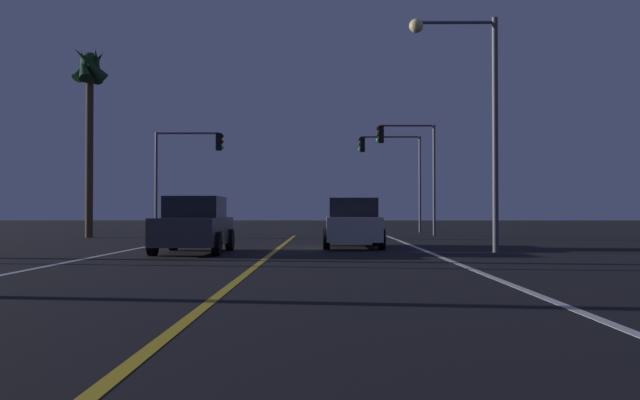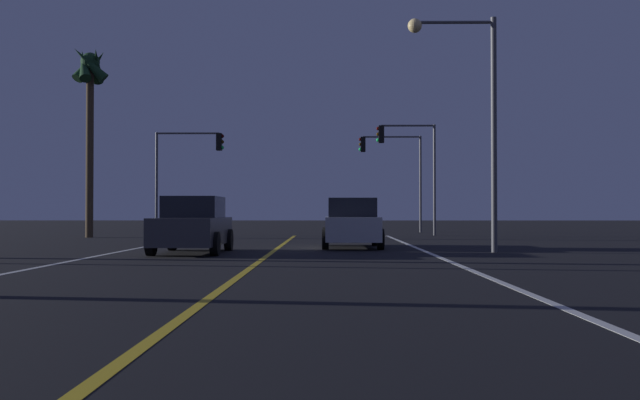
{
  "view_description": "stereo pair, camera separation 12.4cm",
  "coord_description": "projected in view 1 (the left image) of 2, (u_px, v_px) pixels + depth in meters",
  "views": [
    {
      "loc": [
        1.58,
        1.65,
        1.24
      ],
      "look_at": [
        1.33,
        34.8,
        1.79
      ],
      "focal_mm": 39.45,
      "sensor_mm": 36.0,
      "label": 1
    },
    {
      "loc": [
        1.7,
        1.65,
        1.24
      ],
      "look_at": [
        1.33,
        34.8,
        1.79
      ],
      "focal_mm": 39.45,
      "sensor_mm": 36.0,
      "label": 2
    }
  ],
  "objects": [
    {
      "name": "car_ahead_far",
      "position": [
        353.0,
        224.0,
        24.21
      ],
      "size": [
        2.02,
        4.3,
        1.7
      ],
      "rotation": [
        0.0,
        0.0,
        1.57
      ],
      "color": "black",
      "rests_on": "ground"
    },
    {
      "name": "car_oncoming",
      "position": [
        194.0,
        226.0,
        21.09
      ],
      "size": [
        2.02,
        4.3,
        1.7
      ],
      "rotation": [
        0.0,
        0.0,
        -1.57
      ],
      "color": "black",
      "rests_on": "ground"
    },
    {
      "name": "traffic_light_near_left",
      "position": [
        189.0,
        158.0,
        36.62
      ],
      "size": [
        3.6,
        0.36,
        5.39
      ],
      "color": "#4C4C51",
      "rests_on": "ground"
    },
    {
      "name": "street_lamp_right_far",
      "position": [
        473.0,
        100.0,
        21.46
      ],
      "size": [
        2.71,
        0.44,
        7.19
      ],
      "rotation": [
        0.0,
        0.0,
        3.14
      ],
      "color": "#4C4C51",
      "rests_on": "ground"
    },
    {
      "name": "lane_edge_right",
      "position": [
        482.0,
        273.0,
        14.14
      ],
      "size": [
        0.16,
        43.68,
        0.01
      ],
      "primitive_type": "cube",
      "color": "silver",
      "rests_on": "ground"
    },
    {
      "name": "lane_edge_left",
      "position": [
        13.0,
        273.0,
        14.21
      ],
      "size": [
        0.16,
        43.68,
        0.01
      ],
      "primitive_type": "cube",
      "color": "silver",
      "rests_on": "ground"
    },
    {
      "name": "palm_tree_left_far",
      "position": [
        90.0,
        84.0,
        33.75
      ],
      "size": [
        1.87,
        2.02,
        9.24
      ],
      "color": "#473826",
      "rests_on": "ground"
    },
    {
      "name": "traffic_light_near_right",
      "position": [
        407.0,
        154.0,
        36.54
      ],
      "size": [
        3.09,
        0.36,
        5.77
      ],
      "rotation": [
        0.0,
        0.0,
        3.14
      ],
      "color": "#4C4C51",
      "rests_on": "ground"
    },
    {
      "name": "traffic_light_far_right",
      "position": [
        391.0,
        161.0,
        42.04
      ],
      "size": [
        3.76,
        0.36,
        5.77
      ],
      "rotation": [
        0.0,
        0.0,
        3.14
      ],
      "color": "#4C4C51",
      "rests_on": "ground"
    },
    {
      "name": "lane_center_divider",
      "position": [
        247.0,
        273.0,
        14.18
      ],
      "size": [
        0.16,
        43.68,
        0.01
      ],
      "primitive_type": "cube",
      "color": "gold",
      "rests_on": "ground"
    }
  ]
}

